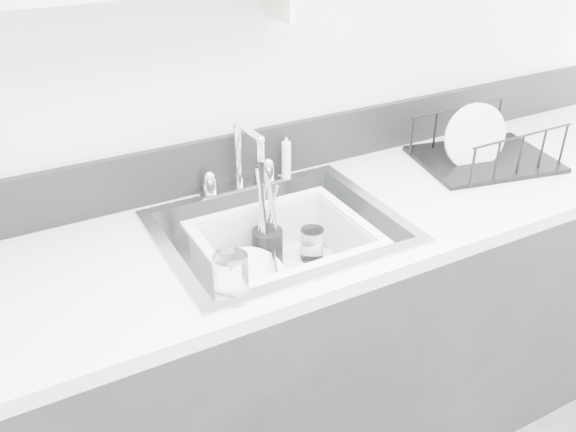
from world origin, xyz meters
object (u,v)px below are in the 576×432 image
wash_tub (284,259)px  dish_rack (487,140)px  counter_run (280,356)px  sink (279,255)px

wash_tub → dish_rack: size_ratio=1.05×
counter_run → sink: (0.00, 0.00, 0.37)m
counter_run → dish_rack: size_ratio=7.43×
sink → dish_rack: dish_rack is taller
dish_rack → sink: bearing=-164.4°
sink → wash_tub: (-0.00, -0.04, 0.01)m
dish_rack → counter_run: bearing=-164.4°
sink → dish_rack: 0.81m
counter_run → dish_rack: (0.79, 0.06, 0.54)m
sink → dish_rack: (0.79, 0.06, 0.17)m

